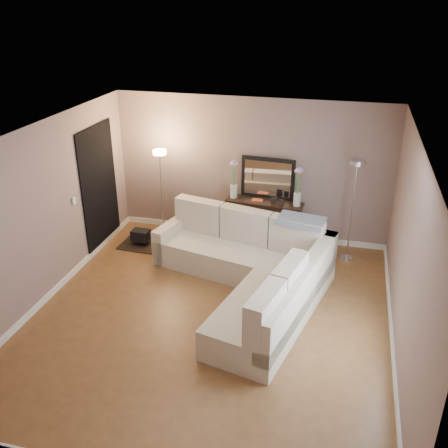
% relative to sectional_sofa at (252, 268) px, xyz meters
% --- Properties ---
extents(floor, '(5.00, 5.50, 0.01)m').
position_rel_sectional_sofa_xyz_m(floor, '(-0.43, -0.86, -0.38)').
color(floor, brown).
rests_on(floor, ground).
extents(ceiling, '(5.00, 5.50, 0.01)m').
position_rel_sectional_sofa_xyz_m(ceiling, '(-0.43, -0.86, 2.23)').
color(ceiling, white).
rests_on(ceiling, ground).
extents(wall_back, '(5.00, 0.02, 2.60)m').
position_rel_sectional_sofa_xyz_m(wall_back, '(-0.43, 1.90, 0.93)').
color(wall_back, gray).
rests_on(wall_back, ground).
extents(wall_front, '(5.00, 0.02, 2.60)m').
position_rel_sectional_sofa_xyz_m(wall_front, '(-0.43, -3.62, 0.93)').
color(wall_front, gray).
rests_on(wall_front, ground).
extents(wall_left, '(0.02, 5.50, 2.60)m').
position_rel_sectional_sofa_xyz_m(wall_left, '(-2.94, -0.86, 0.93)').
color(wall_left, gray).
rests_on(wall_left, ground).
extents(wall_right, '(0.02, 5.50, 2.60)m').
position_rel_sectional_sofa_xyz_m(wall_right, '(2.08, -0.86, 0.93)').
color(wall_right, gray).
rests_on(wall_right, ground).
extents(baseboard_back, '(5.00, 0.03, 0.10)m').
position_rel_sectional_sofa_xyz_m(baseboard_back, '(-0.43, 1.88, -0.32)').
color(baseboard_back, white).
rests_on(baseboard_back, ground).
extents(baseboard_left, '(0.03, 5.50, 0.10)m').
position_rel_sectional_sofa_xyz_m(baseboard_left, '(-2.91, -0.86, -0.32)').
color(baseboard_left, white).
rests_on(baseboard_left, ground).
extents(baseboard_right, '(0.03, 5.50, 0.10)m').
position_rel_sectional_sofa_xyz_m(baseboard_right, '(2.06, -0.86, -0.32)').
color(baseboard_right, white).
rests_on(baseboard_right, ground).
extents(doorway, '(0.02, 1.20, 2.20)m').
position_rel_sectional_sofa_xyz_m(doorway, '(-2.91, 0.84, 0.73)').
color(doorway, black).
rests_on(doorway, ground).
extents(switch_plate, '(0.02, 0.08, 0.12)m').
position_rel_sectional_sofa_xyz_m(switch_plate, '(-2.91, -0.01, 0.83)').
color(switch_plate, white).
rests_on(switch_plate, ground).
extents(sectional_sofa, '(3.01, 3.32, 1.01)m').
position_rel_sectional_sofa_xyz_m(sectional_sofa, '(0.00, 0.00, 0.00)').
color(sectional_sofa, beige).
rests_on(sectional_sofa, floor).
extents(throw_blanket, '(0.79, 0.54, 0.10)m').
position_rel_sectional_sofa_xyz_m(throw_blanket, '(0.64, 0.57, 0.62)').
color(throw_blanket, slate).
rests_on(throw_blanket, sectional_sofa).
extents(console_table, '(1.39, 0.48, 0.84)m').
position_rel_sectional_sofa_xyz_m(console_table, '(-0.19, 1.58, 0.10)').
color(console_table, black).
rests_on(console_table, floor).
extents(leaning_mirror, '(0.97, 0.13, 0.76)m').
position_rel_sectional_sofa_xyz_m(leaning_mirror, '(-0.09, 1.76, 0.84)').
color(leaning_mirror, black).
rests_on(leaning_mirror, console_table).
extents(table_decor, '(0.58, 0.14, 0.14)m').
position_rel_sectional_sofa_xyz_m(table_decor, '(-0.11, 1.54, 0.48)').
color(table_decor, '#CC5024').
rests_on(table_decor, console_table).
extents(flower_vase_left, '(0.16, 0.14, 0.72)m').
position_rel_sectional_sofa_xyz_m(flower_vase_left, '(-0.68, 1.63, 0.75)').
color(flower_vase_left, silver).
rests_on(flower_vase_left, console_table).
extents(flower_vase_right, '(0.16, 0.14, 0.72)m').
position_rel_sectional_sofa_xyz_m(flower_vase_right, '(0.47, 1.53, 0.75)').
color(flower_vase_right, silver).
rests_on(flower_vase_right, console_table).
extents(floor_lamp_lit, '(0.25, 0.25, 1.69)m').
position_rel_sectional_sofa_xyz_m(floor_lamp_lit, '(-1.97, 1.40, 0.82)').
color(floor_lamp_lit, silver).
rests_on(floor_lamp_lit, floor).
extents(floor_lamp_unlit, '(0.32, 0.32, 1.79)m').
position_rel_sectional_sofa_xyz_m(floor_lamp_unlit, '(1.40, 1.37, 0.89)').
color(floor_lamp_unlit, silver).
rests_on(floor_lamp_unlit, floor).
extents(charcoal_rug, '(1.13, 0.86, 0.01)m').
position_rel_sectional_sofa_xyz_m(charcoal_rug, '(-2.07, 1.08, -0.37)').
color(charcoal_rug, black).
rests_on(charcoal_rug, floor).
extents(black_bag, '(0.32, 0.23, 0.20)m').
position_rel_sectional_sofa_xyz_m(black_bag, '(-2.26, 0.98, -0.18)').
color(black_bag, black).
rests_on(black_bag, charcoal_rug).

